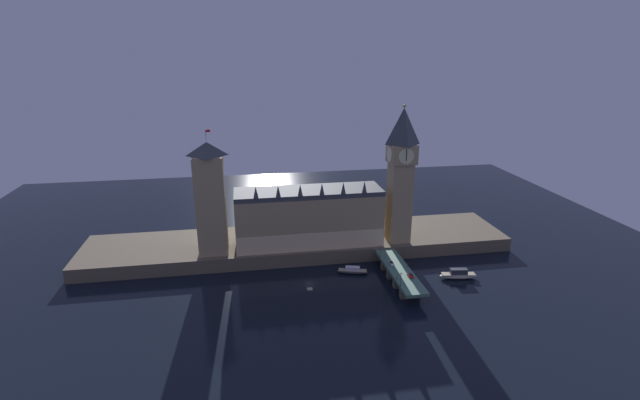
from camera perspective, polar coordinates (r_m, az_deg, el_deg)
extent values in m
plane|color=black|center=(214.39, -1.26, -10.28)|extent=(400.00, 400.00, 0.00)
cube|color=brown|center=(247.70, -2.60, -5.34)|extent=(220.00, 42.00, 6.94)
cube|color=tan|center=(235.25, -1.41, -2.30)|extent=(73.41, 22.16, 25.97)
cube|color=beige|center=(228.05, -0.99, -5.23)|extent=(73.41, 0.20, 9.35)
cube|color=#383D42|center=(230.70, -1.44, 1.00)|extent=(73.41, 20.39, 2.40)
cone|color=#383D42|center=(218.45, -7.92, 0.96)|extent=(2.40, 2.40, 5.71)
cone|color=#383D42|center=(218.94, -5.17, 1.10)|extent=(2.40, 2.40, 5.71)
cone|color=#383D42|center=(219.92, -2.45, 1.24)|extent=(2.40, 2.40, 5.71)
cone|color=#383D42|center=(221.40, 0.24, 1.37)|extent=(2.40, 2.40, 5.71)
cone|color=#383D42|center=(223.36, 2.90, 1.50)|extent=(2.40, 2.40, 5.71)
cone|color=#383D42|center=(225.79, 5.50, 1.62)|extent=(2.40, 2.40, 5.71)
cube|color=tan|center=(238.89, 9.72, -0.29)|extent=(10.68, 10.68, 41.35)
cube|color=tan|center=(232.27, 10.04, 5.65)|extent=(12.60, 12.60, 9.32)
cylinder|color=beige|center=(226.38, 10.58, 5.30)|extent=(7.68, 0.25, 7.68)
cylinder|color=beige|center=(238.20, 9.53, 5.99)|extent=(7.68, 0.25, 7.68)
cylinder|color=beige|center=(234.48, 11.53, 5.68)|extent=(0.25, 7.68, 7.68)
cylinder|color=beige|center=(230.22, 8.53, 5.62)|extent=(0.25, 7.68, 7.68)
cube|color=black|center=(226.09, 10.60, 5.43)|extent=(0.36, 0.10, 5.76)
pyramid|color=#383D42|center=(229.81, 10.23, 8.94)|extent=(12.60, 12.60, 17.70)
sphere|color=gold|center=(228.53, 10.36, 11.33)|extent=(1.60, 1.60, 1.60)
cube|color=tan|center=(227.05, -13.27, -0.59)|extent=(13.73, 13.73, 48.20)
pyramid|color=#383D42|center=(220.09, -13.77, 6.15)|extent=(14.00, 14.00, 6.27)
cylinder|color=#99999E|center=(218.96, -13.89, 7.72)|extent=(0.24, 0.24, 6.00)
cube|color=red|center=(218.53, -13.64, 8.28)|extent=(2.00, 0.08, 1.20)
cube|color=#4C7560|center=(216.50, 9.78, -8.60)|extent=(10.08, 46.00, 1.40)
cube|color=brown|center=(206.55, 11.00, -11.05)|extent=(8.57, 3.20, 4.87)
cube|color=brown|center=(214.09, 10.14, -9.89)|extent=(8.57, 3.20, 4.87)
cube|color=brown|center=(221.77, 9.35, -8.81)|extent=(8.57, 3.20, 4.87)
cube|color=brown|center=(229.55, 8.62, -7.80)|extent=(8.57, 3.20, 4.87)
cube|color=white|center=(220.06, 8.77, -7.72)|extent=(1.73, 4.13, 0.77)
cube|color=black|center=(219.80, 8.78, -7.58)|extent=(1.42, 1.86, 0.45)
cylinder|color=black|center=(221.02, 8.46, -7.65)|extent=(0.22, 0.64, 0.64)
cylinder|color=black|center=(221.50, 8.87, -7.62)|extent=(0.22, 0.64, 0.64)
cylinder|color=black|center=(218.84, 8.66, -7.94)|extent=(0.22, 0.64, 0.64)
cylinder|color=black|center=(219.33, 9.08, -7.90)|extent=(0.22, 0.64, 0.64)
cube|color=red|center=(210.27, 11.06, -9.13)|extent=(1.83, 3.80, 0.82)
cube|color=black|center=(209.99, 11.07, -8.98)|extent=(1.50, 1.71, 0.45)
cylinder|color=black|center=(209.71, 11.40, -9.31)|extent=(0.22, 0.64, 0.64)
cylinder|color=black|center=(209.13, 10.95, -9.36)|extent=(0.22, 0.64, 0.64)
cylinder|color=black|center=(211.66, 11.17, -9.03)|extent=(0.22, 0.64, 0.64)
cylinder|color=black|center=(211.09, 10.72, -9.08)|extent=(0.22, 0.64, 0.64)
cylinder|color=black|center=(207.23, 9.43, -9.51)|extent=(0.28, 0.28, 0.84)
cylinder|color=maroon|center=(206.88, 9.44, -9.32)|extent=(0.38, 0.38, 0.70)
sphere|color=tan|center=(206.67, 9.45, -9.21)|extent=(0.23, 0.23, 0.23)
cylinder|color=black|center=(219.13, 10.73, -8.00)|extent=(0.28, 0.28, 0.77)
cylinder|color=black|center=(218.82, 10.74, -7.83)|extent=(0.38, 0.38, 0.64)
sphere|color=tan|center=(218.64, 10.75, -7.73)|extent=(0.21, 0.21, 0.21)
cylinder|color=#2D3333|center=(202.30, 9.86, -10.31)|extent=(0.56, 0.56, 0.50)
cylinder|color=#2D3333|center=(201.05, 9.90, -9.64)|extent=(0.18, 0.18, 4.89)
sphere|color=#F9E5A3|center=(199.69, 9.94, -8.88)|extent=(0.60, 0.60, 0.60)
sphere|color=#F9E5A3|center=(199.70, 9.81, -8.98)|extent=(0.44, 0.44, 0.44)
sphere|color=#F9E5A3|center=(199.99, 10.06, -8.95)|extent=(0.44, 0.44, 0.44)
cylinder|color=#2D3333|center=(227.22, 7.42, -6.88)|extent=(0.56, 0.56, 0.50)
cylinder|color=#2D3333|center=(225.92, 7.46, -6.16)|extent=(0.18, 0.18, 5.78)
sphere|color=#F9E5A3|center=(224.54, 7.49, -5.36)|extent=(0.60, 0.60, 0.60)
sphere|color=#F9E5A3|center=(224.55, 7.38, -5.45)|extent=(0.44, 0.44, 0.44)
sphere|color=#F9E5A3|center=(224.80, 7.60, -5.43)|extent=(0.44, 0.44, 0.44)
ellipsoid|color=#28282D|center=(223.77, 4.02, -8.79)|extent=(15.63, 7.88, 1.70)
cube|color=tan|center=(223.42, 4.03, -8.61)|extent=(13.67, 6.63, 0.24)
cube|color=silver|center=(222.99, 4.03, -8.39)|extent=(7.22, 4.19, 1.70)
ellipsoid|color=#B2A893|center=(227.84, 16.64, -8.95)|extent=(17.94, 6.94, 2.42)
cube|color=tan|center=(227.35, 16.67, -8.70)|extent=(15.74, 5.76, 0.24)
cube|color=#2D333D|center=(226.78, 16.70, -8.40)|extent=(8.18, 3.87, 2.42)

